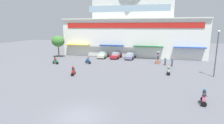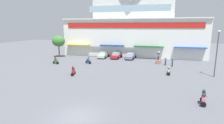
{
  "view_description": "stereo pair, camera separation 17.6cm",
  "coord_description": "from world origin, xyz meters",
  "px_view_note": "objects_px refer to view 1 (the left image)",
  "views": [
    {
      "loc": [
        6.02,
        -12.81,
        7.54
      ],
      "look_at": [
        -0.85,
        15.21,
        1.75
      ],
      "focal_mm": 28.33,
      "sensor_mm": 36.0,
      "label": 1
    },
    {
      "loc": [
        6.19,
        -12.77,
        7.54
      ],
      "look_at": [
        -0.85,
        15.21,
        1.75
      ],
      "focal_mm": 28.33,
      "sensor_mm": 36.0,
      "label": 2
    }
  ],
  "objects_px": {
    "pedestrian_2": "(158,59)",
    "streetlamp_near": "(217,50)",
    "parked_car_2": "(130,56)",
    "plaza_tree_0": "(58,41)",
    "scooter_rider_1": "(88,61)",
    "pedestrian_0": "(165,61)",
    "scooter_rider_2": "(169,71)",
    "scooter_rider_3": "(204,98)",
    "pedestrian_1": "(172,61)",
    "balloon_vendor_cart": "(158,58)",
    "scooter_rider_0": "(73,71)",
    "parked_car_0": "(103,55)",
    "scooter_rider_4": "(55,61)",
    "parked_car_1": "(116,55)"
  },
  "relations": [
    {
      "from": "pedestrian_2",
      "to": "streetlamp_near",
      "type": "xyz_separation_m",
      "value": [
        8.25,
        -8.1,
        3.09
      ]
    },
    {
      "from": "streetlamp_near",
      "to": "parked_car_2",
      "type": "bearing_deg",
      "value": 140.65
    },
    {
      "from": "pedestrian_2",
      "to": "plaza_tree_0",
      "type": "bearing_deg",
      "value": 174.79
    },
    {
      "from": "scooter_rider_1",
      "to": "pedestrian_0",
      "type": "distance_m",
      "value": 15.6
    },
    {
      "from": "pedestrian_2",
      "to": "scooter_rider_2",
      "type": "bearing_deg",
      "value": -79.45
    },
    {
      "from": "scooter_rider_3",
      "to": "pedestrian_1",
      "type": "xyz_separation_m",
      "value": [
        -1.59,
        17.04,
        0.32
      ]
    },
    {
      "from": "scooter_rider_3",
      "to": "balloon_vendor_cart",
      "type": "bearing_deg",
      "value": 102.43
    },
    {
      "from": "scooter_rider_0",
      "to": "scooter_rider_1",
      "type": "relative_size",
      "value": 1.04
    },
    {
      "from": "parked_car_0",
      "to": "scooter_rider_4",
      "type": "relative_size",
      "value": 2.83
    },
    {
      "from": "scooter_rider_3",
      "to": "pedestrian_2",
      "type": "height_order",
      "value": "pedestrian_2"
    },
    {
      "from": "scooter_rider_0",
      "to": "scooter_rider_1",
      "type": "distance_m",
      "value": 9.0
    },
    {
      "from": "pedestrian_0",
      "to": "pedestrian_1",
      "type": "bearing_deg",
      "value": -32.48
    },
    {
      "from": "parked_car_0",
      "to": "pedestrian_2",
      "type": "relative_size",
      "value": 2.5
    },
    {
      "from": "plaza_tree_0",
      "to": "parked_car_2",
      "type": "distance_m",
      "value": 18.16
    },
    {
      "from": "pedestrian_1",
      "to": "streetlamp_near",
      "type": "xyz_separation_m",
      "value": [
        5.62,
        -6.02,
        3.12
      ]
    },
    {
      "from": "scooter_rider_0",
      "to": "parked_car_1",
      "type": "bearing_deg",
      "value": 78.75
    },
    {
      "from": "scooter_rider_0",
      "to": "scooter_rider_3",
      "type": "relative_size",
      "value": 0.96
    },
    {
      "from": "pedestrian_1",
      "to": "streetlamp_near",
      "type": "height_order",
      "value": "streetlamp_near"
    },
    {
      "from": "parked_car_1",
      "to": "scooter_rider_1",
      "type": "distance_m",
      "value": 8.62
    },
    {
      "from": "parked_car_1",
      "to": "scooter_rider_2",
      "type": "bearing_deg",
      "value": -47.67
    },
    {
      "from": "pedestrian_0",
      "to": "pedestrian_2",
      "type": "relative_size",
      "value": 0.94
    },
    {
      "from": "parked_car_0",
      "to": "scooter_rider_1",
      "type": "distance_m",
      "value": 7.41
    },
    {
      "from": "scooter_rider_2",
      "to": "pedestrian_2",
      "type": "relative_size",
      "value": 0.84
    },
    {
      "from": "parked_car_1",
      "to": "scooter_rider_3",
      "type": "relative_size",
      "value": 2.81
    },
    {
      "from": "plaza_tree_0",
      "to": "parked_car_2",
      "type": "bearing_deg",
      "value": 5.27
    },
    {
      "from": "plaza_tree_0",
      "to": "scooter_rider_0",
      "type": "distance_m",
      "value": 18.65
    },
    {
      "from": "plaza_tree_0",
      "to": "parked_car_1",
      "type": "bearing_deg",
      "value": 7.12
    },
    {
      "from": "plaza_tree_0",
      "to": "scooter_rider_4",
      "type": "bearing_deg",
      "value": -64.5
    },
    {
      "from": "scooter_rider_0",
      "to": "scooter_rider_2",
      "type": "relative_size",
      "value": 1.05
    },
    {
      "from": "plaza_tree_0",
      "to": "pedestrian_1",
      "type": "bearing_deg",
      "value": -9.08
    },
    {
      "from": "parked_car_1",
      "to": "scooter_rider_3",
      "type": "height_order",
      "value": "scooter_rider_3"
    },
    {
      "from": "parked_car_1",
      "to": "pedestrian_0",
      "type": "distance_m",
      "value": 12.35
    },
    {
      "from": "pedestrian_2",
      "to": "balloon_vendor_cart",
      "type": "height_order",
      "value": "balloon_vendor_cart"
    },
    {
      "from": "parked_car_2",
      "to": "scooter_rider_2",
      "type": "height_order",
      "value": "parked_car_2"
    },
    {
      "from": "plaza_tree_0",
      "to": "pedestrian_0",
      "type": "bearing_deg",
      "value": -7.78
    },
    {
      "from": "scooter_rider_2",
      "to": "balloon_vendor_cart",
      "type": "height_order",
      "value": "balloon_vendor_cart"
    },
    {
      "from": "scooter_rider_0",
      "to": "streetlamp_near",
      "type": "distance_m",
      "value": 22.01
    },
    {
      "from": "parked_car_1",
      "to": "scooter_rider_1",
      "type": "xyz_separation_m",
      "value": [
        -4.27,
        -7.49,
        -0.13
      ]
    },
    {
      "from": "scooter_rider_2",
      "to": "pedestrian_0",
      "type": "relative_size",
      "value": 0.89
    },
    {
      "from": "scooter_rider_4",
      "to": "streetlamp_near",
      "type": "bearing_deg",
      "value": -5.36
    },
    {
      "from": "parked_car_0",
      "to": "balloon_vendor_cart",
      "type": "relative_size",
      "value": 1.67
    },
    {
      "from": "pedestrian_1",
      "to": "plaza_tree_0",
      "type": "bearing_deg",
      "value": 170.92
    },
    {
      "from": "scooter_rider_1",
      "to": "scooter_rider_2",
      "type": "xyz_separation_m",
      "value": [
        15.63,
        -4.99,
        -0.01
      ]
    },
    {
      "from": "parked_car_1",
      "to": "streetlamp_near",
      "type": "xyz_separation_m",
      "value": [
        18.03,
        -12.08,
        3.36
      ]
    },
    {
      "from": "scooter_rider_1",
      "to": "scooter_rider_3",
      "type": "distance_m",
      "value": 24.03
    },
    {
      "from": "parked_car_2",
      "to": "scooter_rider_1",
      "type": "xyz_separation_m",
      "value": [
        -7.75,
        -7.34,
        -0.13
      ]
    },
    {
      "from": "scooter_rider_2",
      "to": "pedestrian_0",
      "type": "distance_m",
      "value": 7.22
    },
    {
      "from": "pedestrian_2",
      "to": "balloon_vendor_cart",
      "type": "bearing_deg",
      "value": -75.9
    },
    {
      "from": "parked_car_2",
      "to": "streetlamp_near",
      "type": "height_order",
      "value": "streetlamp_near"
    },
    {
      "from": "plaza_tree_0",
      "to": "parked_car_2",
      "type": "relative_size",
      "value": 1.21
    }
  ]
}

